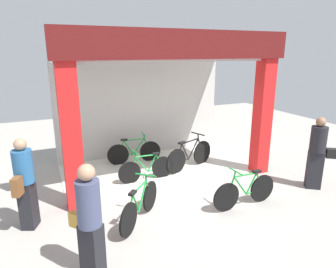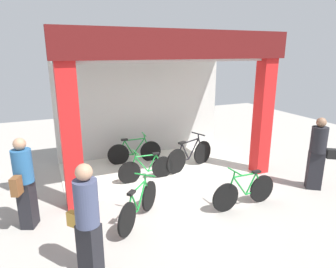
{
  "view_description": "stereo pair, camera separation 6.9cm",
  "coord_description": "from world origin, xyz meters",
  "px_view_note": "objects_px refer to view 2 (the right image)",
  "views": [
    {
      "loc": [
        -2.95,
        -5.98,
        3.18
      ],
      "look_at": [
        0.0,
        0.67,
        1.15
      ],
      "focal_mm": 31.96,
      "sensor_mm": 36.0,
      "label": 1
    },
    {
      "loc": [
        -2.89,
        -6.01,
        3.18
      ],
      "look_at": [
        0.0,
        0.67,
        1.15
      ],
      "focal_mm": 31.96,
      "sensor_mm": 36.0,
      "label": 2
    }
  ],
  "objects_px": {
    "pedestrian_1": "(87,219)",
    "pedestrian_2": "(318,153)",
    "pedestrian_0": "(24,182)",
    "bicycle_parked_0": "(139,205)",
    "bicycle_parked_1": "(245,191)",
    "bicycle_inside_1": "(147,169)",
    "bicycle_inside_2": "(135,152)",
    "bicycle_inside_0": "(190,156)"
  },
  "relations": [
    {
      "from": "pedestrian_1",
      "to": "bicycle_inside_0",
      "type": "bearing_deg",
      "value": 43.39
    },
    {
      "from": "bicycle_parked_0",
      "to": "bicycle_inside_2",
      "type": "bearing_deg",
      "value": 74.22
    },
    {
      "from": "bicycle_parked_0",
      "to": "pedestrian_1",
      "type": "height_order",
      "value": "pedestrian_1"
    },
    {
      "from": "bicycle_inside_0",
      "to": "bicycle_inside_2",
      "type": "height_order",
      "value": "bicycle_inside_0"
    },
    {
      "from": "bicycle_inside_1",
      "to": "pedestrian_0",
      "type": "relative_size",
      "value": 0.85
    },
    {
      "from": "bicycle_parked_0",
      "to": "bicycle_parked_1",
      "type": "height_order",
      "value": "bicycle_parked_0"
    },
    {
      "from": "bicycle_inside_2",
      "to": "bicycle_parked_0",
      "type": "bearing_deg",
      "value": -105.78
    },
    {
      "from": "bicycle_parked_1",
      "to": "pedestrian_2",
      "type": "bearing_deg",
      "value": 1.27
    },
    {
      "from": "pedestrian_2",
      "to": "pedestrian_1",
      "type": "bearing_deg",
      "value": -171.92
    },
    {
      "from": "bicycle_inside_2",
      "to": "pedestrian_2",
      "type": "xyz_separation_m",
      "value": [
        3.43,
        -3.31,
        0.56
      ]
    },
    {
      "from": "bicycle_inside_1",
      "to": "bicycle_inside_2",
      "type": "distance_m",
      "value": 1.31
    },
    {
      "from": "bicycle_parked_0",
      "to": "pedestrian_0",
      "type": "distance_m",
      "value": 2.12
    },
    {
      "from": "bicycle_inside_2",
      "to": "bicycle_parked_0",
      "type": "relative_size",
      "value": 1.35
    },
    {
      "from": "bicycle_inside_0",
      "to": "pedestrian_0",
      "type": "bearing_deg",
      "value": -161.74
    },
    {
      "from": "bicycle_inside_1",
      "to": "pedestrian_1",
      "type": "distance_m",
      "value": 3.37
    },
    {
      "from": "bicycle_inside_0",
      "to": "bicycle_parked_1",
      "type": "relative_size",
      "value": 1.07
    },
    {
      "from": "bicycle_parked_1",
      "to": "pedestrian_1",
      "type": "distance_m",
      "value": 3.42
    },
    {
      "from": "bicycle_parked_0",
      "to": "bicycle_parked_1",
      "type": "relative_size",
      "value": 0.74
    },
    {
      "from": "pedestrian_0",
      "to": "pedestrian_2",
      "type": "bearing_deg",
      "value": -8.56
    },
    {
      "from": "bicycle_parked_1",
      "to": "pedestrian_0",
      "type": "bearing_deg",
      "value": 166.67
    },
    {
      "from": "bicycle_inside_2",
      "to": "bicycle_parked_0",
      "type": "distance_m",
      "value": 3.15
    },
    {
      "from": "bicycle_inside_2",
      "to": "pedestrian_1",
      "type": "relative_size",
      "value": 0.91
    },
    {
      "from": "bicycle_inside_1",
      "to": "pedestrian_0",
      "type": "bearing_deg",
      "value": -158.46
    },
    {
      "from": "pedestrian_1",
      "to": "bicycle_parked_1",
      "type": "bearing_deg",
      "value": 12.26
    },
    {
      "from": "bicycle_inside_0",
      "to": "bicycle_inside_2",
      "type": "relative_size",
      "value": 1.06
    },
    {
      "from": "bicycle_inside_1",
      "to": "pedestrian_2",
      "type": "relative_size",
      "value": 0.85
    },
    {
      "from": "pedestrian_1",
      "to": "pedestrian_2",
      "type": "bearing_deg",
      "value": 8.08
    },
    {
      "from": "pedestrian_2",
      "to": "pedestrian_0",
      "type": "bearing_deg",
      "value": 171.44
    },
    {
      "from": "pedestrian_0",
      "to": "pedestrian_1",
      "type": "relative_size",
      "value": 1.0
    },
    {
      "from": "bicycle_inside_0",
      "to": "bicycle_inside_1",
      "type": "bearing_deg",
      "value": -168.58
    },
    {
      "from": "bicycle_inside_2",
      "to": "bicycle_parked_1",
      "type": "xyz_separation_m",
      "value": [
        1.36,
        -3.35,
        -0.0
      ]
    },
    {
      "from": "bicycle_inside_1",
      "to": "bicycle_parked_0",
      "type": "distance_m",
      "value": 1.89
    },
    {
      "from": "bicycle_parked_0",
      "to": "bicycle_parked_1",
      "type": "distance_m",
      "value": 2.24
    },
    {
      "from": "bicycle_inside_2",
      "to": "pedestrian_2",
      "type": "height_order",
      "value": "pedestrian_2"
    },
    {
      "from": "bicycle_parked_0",
      "to": "pedestrian_1",
      "type": "distance_m",
      "value": 1.6
    },
    {
      "from": "bicycle_parked_0",
      "to": "pedestrian_2",
      "type": "relative_size",
      "value": 0.67
    },
    {
      "from": "pedestrian_1",
      "to": "bicycle_inside_2",
      "type": "bearing_deg",
      "value": 64.5
    },
    {
      "from": "pedestrian_0",
      "to": "bicycle_parked_1",
      "type": "bearing_deg",
      "value": -13.33
    },
    {
      "from": "bicycle_inside_2",
      "to": "pedestrian_1",
      "type": "xyz_separation_m",
      "value": [
        -1.94,
        -4.07,
        0.55
      ]
    },
    {
      "from": "bicycle_inside_0",
      "to": "bicycle_parked_0",
      "type": "xyz_separation_m",
      "value": [
        -2.13,
        -2.0,
        -0.04
      ]
    },
    {
      "from": "bicycle_inside_1",
      "to": "bicycle_parked_1",
      "type": "distance_m",
      "value": 2.51
    },
    {
      "from": "bicycle_parked_1",
      "to": "pedestrian_1",
      "type": "bearing_deg",
      "value": -167.74
    }
  ]
}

